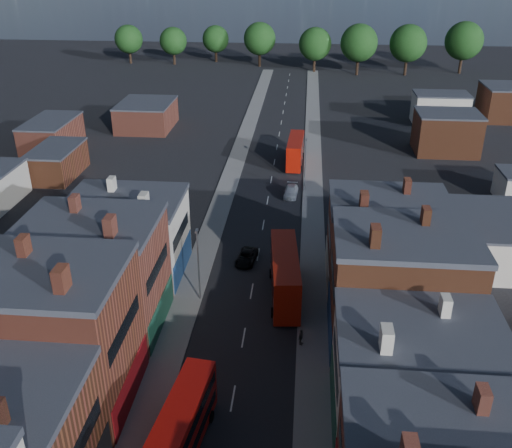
% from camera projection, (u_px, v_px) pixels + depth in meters
% --- Properties ---
extents(pavement_west, '(3.00, 200.00, 0.12)m').
position_uv_depth(pavement_west, '(217.00, 216.00, 77.26)').
color(pavement_west, gray).
rests_on(pavement_west, ground).
extents(pavement_east, '(3.00, 200.00, 0.12)m').
position_uv_depth(pavement_east, '(313.00, 220.00, 76.22)').
color(pavement_east, gray).
rests_on(pavement_east, ground).
extents(lamp_post_2, '(0.25, 0.70, 8.12)m').
position_uv_depth(lamp_post_2, '(198.00, 260.00, 57.24)').
color(lamp_post_2, slate).
rests_on(lamp_post_2, ground).
extents(lamp_post_3, '(0.25, 0.70, 8.12)m').
position_uv_depth(lamp_post_3, '(305.00, 161.00, 83.20)').
color(lamp_post_3, slate).
rests_on(lamp_post_3, ground).
extents(bus_0, '(3.53, 10.38, 4.39)m').
position_uv_depth(bus_0, '(182.00, 427.00, 40.52)').
color(bus_0, '#B00E0A').
rests_on(bus_0, ground).
extents(bus_1, '(3.68, 11.74, 4.99)m').
position_uv_depth(bus_1, '(285.00, 274.00, 58.64)').
color(bus_1, '#A31909').
rests_on(bus_1, ground).
extents(bus_2, '(2.89, 10.37, 4.44)m').
position_uv_depth(bus_2, '(295.00, 151.00, 94.54)').
color(bus_2, '#A01207').
rests_on(bus_2, ground).
extents(car_2, '(2.64, 4.71, 1.24)m').
position_uv_depth(car_2, '(247.00, 257.00, 66.06)').
color(car_2, black).
rests_on(car_2, ground).
extents(car_3, '(2.16, 4.76, 1.35)m').
position_uv_depth(car_3, '(291.00, 191.00, 83.41)').
color(car_3, silver).
rests_on(car_3, ground).
extents(ped_3, '(0.76, 1.04, 1.61)m').
position_uv_depth(ped_3, '(301.00, 337.00, 52.14)').
color(ped_3, '#59564C').
rests_on(ped_3, pavement_east).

